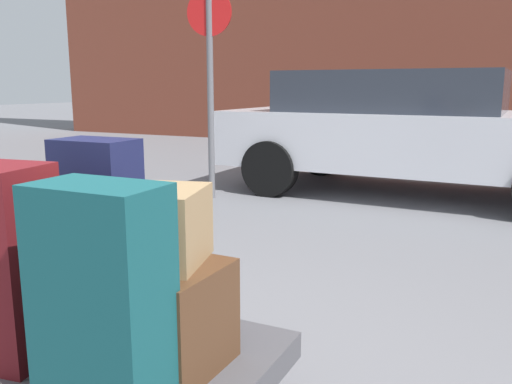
# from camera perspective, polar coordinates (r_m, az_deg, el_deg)

# --- Properties ---
(luggage_cart) EXTENTS (1.14, 0.83, 0.34)m
(luggage_cart) POSITION_cam_1_polar(r_m,az_deg,el_deg) (2.08, -15.32, -17.44)
(luggage_cart) COLOR #4C4C51
(luggage_cart) RESTS_ON ground_plane
(duffel_bag_brown_rear_left) EXTENTS (0.57, 0.36, 0.35)m
(duffel_bag_brown_rear_left) POSITION_cam_1_polar(r_m,az_deg,el_deg) (1.88, -12.12, -12.21)
(duffel_bag_brown_rear_left) COLOR #51331E
(duffel_bag_brown_rear_left) RESTS_ON luggage_cart
(suitcase_navy_stacked_top) EXTENTS (0.33, 0.21, 0.71)m
(suitcase_navy_stacked_top) POSITION_cam_1_polar(r_m,az_deg,el_deg) (2.28, -16.29, -3.45)
(suitcase_navy_stacked_top) COLOR #191E47
(suitcase_navy_stacked_top) RESTS_ON luggage_cart
(suitcase_teal_front_right) EXTENTS (0.37, 0.23, 0.66)m
(suitcase_teal_front_right) POSITION_cam_1_polar(r_m,az_deg,el_deg) (1.58, -15.97, -10.92)
(suitcase_teal_front_right) COLOR #144C51
(suitcase_teal_front_right) RESTS_ON luggage_cart
(duffel_bag_tan_topmost_pile) EXTENTS (0.48, 0.40, 0.25)m
(duffel_bag_tan_topmost_pile) POSITION_cam_1_polar(r_m,az_deg,el_deg) (1.78, -12.50, -3.45)
(duffel_bag_tan_topmost_pile) COLOR #9E7F56
(duffel_bag_tan_topmost_pile) RESTS_ON duffel_bag_brown_rear_left
(parked_car) EXTENTS (4.34, 1.99, 1.42)m
(parked_car) POSITION_cam_1_polar(r_m,az_deg,el_deg) (6.50, 15.77, 6.45)
(parked_car) COLOR silver
(parked_car) RESTS_ON ground_plane
(no_parking_sign) EXTENTS (0.49, 0.11, 2.27)m
(no_parking_sign) POSITION_cam_1_polar(r_m,az_deg,el_deg) (6.00, -4.89, 12.67)
(no_parking_sign) COLOR slate
(no_parking_sign) RESTS_ON ground_plane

